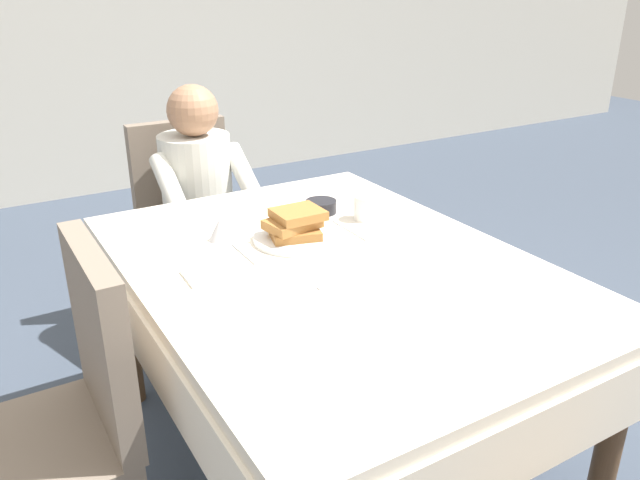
{
  "coord_description": "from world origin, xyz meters",
  "views": [
    {
      "loc": [
        -0.89,
        -1.43,
        1.52
      ],
      "look_at": [
        -0.0,
        0.06,
        0.79
      ],
      "focal_mm": 35.31,
      "sensor_mm": 36.0,
      "label": 1
    }
  ],
  "objects": [
    {
      "name": "ground_plane",
      "position": [
        0.0,
        0.0,
        0.0
      ],
      "size": [
        14.0,
        14.0,
        0.0
      ],
      "primitive_type": "plane",
      "color": "#3D4756"
    },
    {
      "name": "dining_table_main",
      "position": [
        0.0,
        0.0,
        0.65
      ],
      "size": [
        1.12,
        1.52,
        0.74
      ],
      "color": "silver",
      "rests_on": "ground"
    },
    {
      "name": "chair_diner",
      "position": [
        -0.03,
        1.17,
        0.53
      ],
      "size": [
        0.44,
        0.45,
        0.93
      ],
      "rotation": [
        0.0,
        0.0,
        3.14
      ],
      "color": "#7A6B5B",
      "rests_on": "ground"
    },
    {
      "name": "diner_person",
      "position": [
        -0.03,
        1.01,
        0.67
      ],
      "size": [
        0.4,
        0.43,
        1.12
      ],
      "rotation": [
        0.0,
        0.0,
        3.14
      ],
      "color": "silver",
      "rests_on": "ground"
    },
    {
      "name": "chair_left_side",
      "position": [
        -0.77,
        0.0,
        0.53
      ],
      "size": [
        0.45,
        0.44,
        0.93
      ],
      "rotation": [
        0.0,
        0.0,
        1.57
      ],
      "color": "#7A6B5B",
      "rests_on": "ground"
    },
    {
      "name": "plate_breakfast",
      "position": [
        -0.01,
        0.2,
        0.75
      ],
      "size": [
        0.28,
        0.28,
        0.02
      ],
      "primitive_type": "cylinder",
      "color": "white",
      "rests_on": "dining_table_main"
    },
    {
      "name": "breakfast_stack",
      "position": [
        -0.01,
        0.2,
        0.8
      ],
      "size": [
        0.18,
        0.17,
        0.09
      ],
      "color": "#A36B33",
      "rests_on": "plate_breakfast"
    },
    {
      "name": "cup_coffee",
      "position": [
        0.29,
        0.24,
        0.78
      ],
      "size": [
        0.11,
        0.08,
        0.08
      ],
      "color": "white",
      "rests_on": "dining_table_main"
    },
    {
      "name": "bowl_butter",
      "position": [
        0.19,
        0.38,
        0.76
      ],
      "size": [
        0.11,
        0.11,
        0.04
      ],
      "primitive_type": "cylinder",
      "color": "black",
      "rests_on": "dining_table_main"
    },
    {
      "name": "syrup_pitcher",
      "position": [
        -0.21,
        0.32,
        0.78
      ],
      "size": [
        0.08,
        0.08,
        0.07
      ],
      "color": "silver",
      "rests_on": "dining_table_main"
    },
    {
      "name": "fork_left_of_plate",
      "position": [
        -0.2,
        0.18,
        0.74
      ],
      "size": [
        0.01,
        0.18,
        0.0
      ],
      "primitive_type": "cube",
      "rotation": [
        0.0,
        0.0,
        1.57
      ],
      "color": "silver",
      "rests_on": "dining_table_main"
    },
    {
      "name": "knife_right_of_plate",
      "position": [
        0.18,
        0.18,
        0.74
      ],
      "size": [
        0.01,
        0.2,
        0.0
      ],
      "primitive_type": "cube",
      "rotation": [
        0.0,
        0.0,
        1.57
      ],
      "color": "silver",
      "rests_on": "dining_table_main"
    },
    {
      "name": "spoon_near_edge",
      "position": [
        -0.05,
        -0.13,
        0.74
      ],
      "size": [
        0.15,
        0.02,
        0.0
      ],
      "primitive_type": "cube",
      "rotation": [
        0.0,
        0.0,
        -0.02
      ],
      "color": "silver",
      "rests_on": "dining_table_main"
    },
    {
      "name": "napkin_folded",
      "position": [
        -0.33,
        0.1,
        0.74
      ],
      "size": [
        0.17,
        0.13,
        0.01
      ],
      "primitive_type": "cube",
      "rotation": [
        0.0,
        0.0,
        -0.04
      ],
      "color": "white",
      "rests_on": "dining_table_main"
    }
  ]
}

